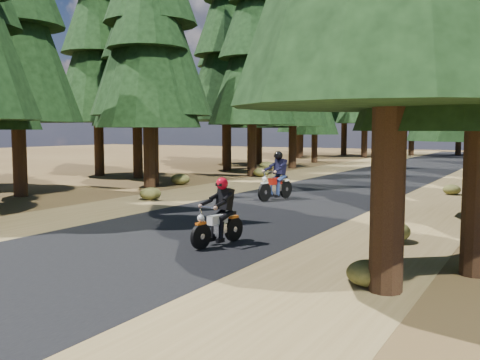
{
  "coord_description": "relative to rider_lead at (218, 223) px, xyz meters",
  "views": [
    {
      "loc": [
        7.79,
        -12.06,
        2.57
      ],
      "look_at": [
        0.0,
        1.5,
        1.1
      ],
      "focal_mm": 40.0,
      "sensor_mm": 36.0,
      "label": 1
    }
  ],
  "objects": [
    {
      "name": "ground",
      "position": [
        -1.53,
        2.15,
        -0.51
      ],
      "size": [
        120.0,
        120.0,
        0.0
      ],
      "primitive_type": "plane",
      "color": "#412E17",
      "rests_on": "ground"
    },
    {
      "name": "road",
      "position": [
        -1.53,
        7.15,
        -0.5
      ],
      "size": [
        6.0,
        100.0,
        0.01
      ],
      "primitive_type": "cube",
      "color": "black",
      "rests_on": "ground"
    },
    {
      "name": "shoulder_l",
      "position": [
        -6.13,
        7.15,
        -0.5
      ],
      "size": [
        3.2,
        100.0,
        0.01
      ],
      "primitive_type": "cube",
      "color": "brown",
      "rests_on": "ground"
    },
    {
      "name": "shoulder_r",
      "position": [
        3.07,
        7.15,
        -0.5
      ],
      "size": [
        3.2,
        100.0,
        0.01
      ],
      "primitive_type": "cube",
      "color": "brown",
      "rests_on": "ground"
    },
    {
      "name": "pine_forest",
      "position": [
        -1.55,
        23.19,
        7.38
      ],
      "size": [
        34.59,
        55.08,
        16.32
      ],
      "color": "black",
      "rests_on": "ground"
    },
    {
      "name": "understory_shrubs",
      "position": [
        -0.02,
        9.1,
        -0.23
      ],
      "size": [
        15.54,
        32.63,
        0.69
      ],
      "color": "#474C1E",
      "rests_on": "ground"
    },
    {
      "name": "rider_lead",
      "position": [
        0.0,
        0.0,
        0.0
      ],
      "size": [
        0.78,
        1.75,
        1.5
      ],
      "rotation": [
        0.0,
        0.0,
        2.98
      ],
      "color": "silver",
      "rests_on": "road"
    },
    {
      "name": "rider_follow",
      "position": [
        -2.33,
        7.67,
        0.09
      ],
      "size": [
        0.97,
        2.07,
        1.78
      ],
      "rotation": [
        0.0,
        0.0,
        2.95
      ],
      "color": "maroon",
      "rests_on": "road"
    }
  ]
}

